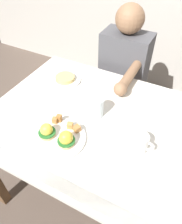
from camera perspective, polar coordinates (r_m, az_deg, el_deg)
The scene contains 8 objects.
ground_plane at distance 1.75m, azimuth 1.46°, elevation -19.17°, with size 6.00×6.00×0.00m, color brown.
dining_table at distance 1.22m, azimuth 1.99°, elevation -5.65°, with size 1.20×0.90×0.74m.
eggs_benedict_plate at distance 1.05m, azimuth -8.72°, elevation -6.41°, with size 0.27×0.27×0.09m.
coffee_mug at distance 1.00m, azimuth 12.80°, elevation -7.99°, with size 0.11×0.08×0.09m.
fork at distance 1.22m, azimuth 13.09°, elevation 0.11°, with size 0.09×0.15×0.00m.
water_glass_near at distance 1.14m, azimuth 1.55°, elevation 1.07°, with size 0.07×0.07×0.11m.
side_plate at distance 1.41m, azimuth -6.87°, elevation 8.64°, with size 0.20×0.20×0.04m.
diner_person at distance 1.66m, azimuth 8.36°, elevation 10.10°, with size 0.34×0.54×1.14m.
Camera 1 is at (0.33, -0.72, 1.57)m, focal length 34.41 mm.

